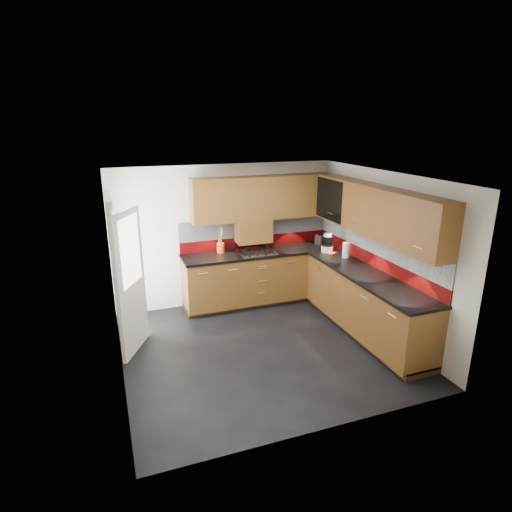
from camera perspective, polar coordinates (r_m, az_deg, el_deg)
name	(u,v)px	position (r m, az deg, el deg)	size (l,w,h in m)	color
room	(263,246)	(5.62, 0.93, 1.33)	(4.00, 3.80, 2.64)	black
base_cabinets	(308,291)	(7.00, 6.97, -4.64)	(2.70, 3.20, 0.95)	brown
countertop	(309,263)	(6.82, 7.07, -0.94)	(2.72, 3.22, 0.04)	black
backsplash	(316,241)	(7.02, 7.96, 2.05)	(2.70, 3.20, 0.54)	maroon
upper_cabinets	(319,204)	(6.73, 8.41, 6.85)	(2.50, 3.20, 0.72)	brown
extractor_hood	(253,231)	(7.31, -0.37, 3.40)	(0.60, 0.33, 0.40)	brown
glass_cabinet	(337,198)	(7.21, 10.74, 7.65)	(0.32, 0.80, 0.66)	black
back_door	(122,277)	(6.14, -17.45, -2.67)	(0.42, 1.19, 2.04)	white
gas_hob	(257,251)	(7.24, 0.08, 0.61)	(0.61, 0.53, 0.05)	silver
utensil_pot	(221,247)	(7.24, -4.74, 1.25)	(0.13, 0.13, 0.46)	#E74915
toaster	(323,239)	(7.81, 8.88, 2.22)	(0.28, 0.22, 0.18)	silver
food_processor	(327,244)	(7.33, 9.47, 1.64)	(0.19, 0.19, 0.32)	white
paper_towel	(346,250)	(7.11, 11.93, 0.77)	(0.12, 0.12, 0.24)	white
orange_cloth	(331,253)	(7.29, 9.99, 0.39)	(0.14, 0.12, 0.02)	#D45B17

